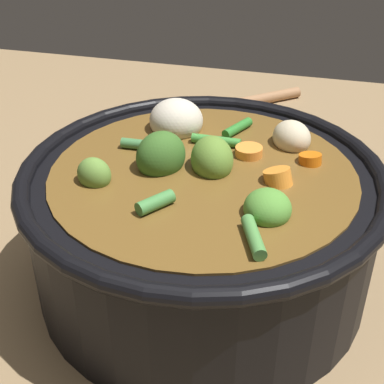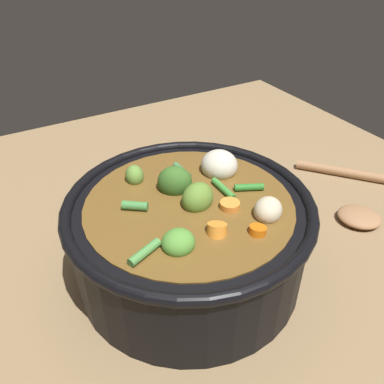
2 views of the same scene
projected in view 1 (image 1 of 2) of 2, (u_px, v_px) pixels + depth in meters
ground_plane at (202, 277)px, 0.51m from camera, size 1.10×1.10×0.00m
cooking_pot at (202, 222)px, 0.48m from camera, size 0.31×0.31×0.15m
wooden_spoon at (259, 122)px, 0.77m from camera, size 0.22×0.22×0.02m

